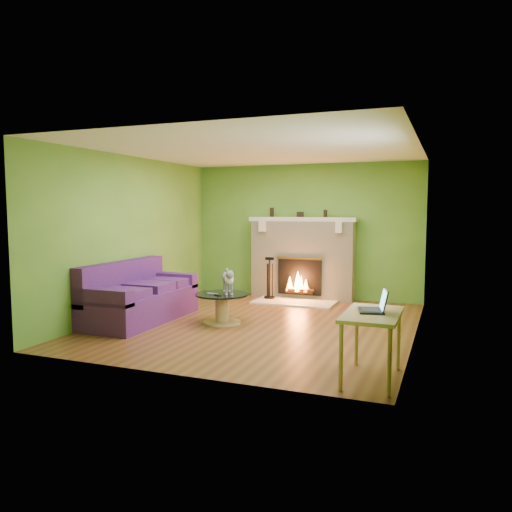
{
  "coord_description": "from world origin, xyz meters",
  "views": [
    {
      "loc": [
        2.66,
        -6.95,
        1.75
      ],
      "look_at": [
        -0.21,
        0.4,
        0.99
      ],
      "focal_mm": 35.0,
      "sensor_mm": 36.0,
      "label": 1
    }
  ],
  "objects_px": {
    "desk": "(372,321)",
    "cat": "(228,281)",
    "sofa": "(138,298)",
    "coffee_table": "(222,306)"
  },
  "relations": [
    {
      "from": "desk",
      "to": "coffee_table",
      "type": "bearing_deg",
      "value": 145.35
    },
    {
      "from": "sofa",
      "to": "coffee_table",
      "type": "relative_size",
      "value": 2.53
    },
    {
      "from": "sofa",
      "to": "cat",
      "type": "height_order",
      "value": "sofa"
    },
    {
      "from": "sofa",
      "to": "cat",
      "type": "xyz_separation_m",
      "value": [
        1.39,
        0.34,
        0.3
      ]
    },
    {
      "from": "coffee_table",
      "to": "cat",
      "type": "xyz_separation_m",
      "value": [
        0.08,
        0.05,
        0.39
      ]
    },
    {
      "from": "sofa",
      "to": "desk",
      "type": "xyz_separation_m",
      "value": [
        3.81,
        -1.44,
        0.26
      ]
    },
    {
      "from": "desk",
      "to": "cat",
      "type": "height_order",
      "value": "cat"
    },
    {
      "from": "sofa",
      "to": "cat",
      "type": "relative_size",
      "value": 3.26
    },
    {
      "from": "desk",
      "to": "sofa",
      "type": "bearing_deg",
      "value": 159.32
    },
    {
      "from": "desk",
      "to": "cat",
      "type": "relative_size",
      "value": 1.5
    }
  ]
}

